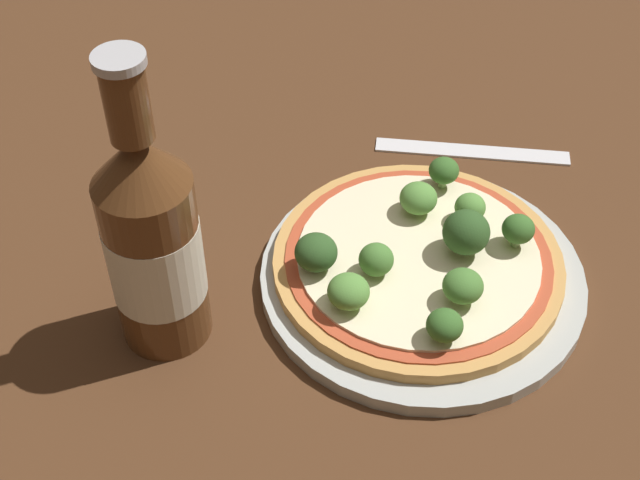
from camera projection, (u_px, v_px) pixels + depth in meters
ground_plane at (428, 267)px, 0.70m from camera, size 3.00×3.00×0.00m
plate at (419, 277)px, 0.69m from camera, size 0.25×0.25×0.01m
pizza at (418, 261)px, 0.68m from camera, size 0.22×0.22×0.01m
broccoli_floret_0 at (463, 286)px, 0.63m from camera, size 0.03×0.03×0.03m
broccoli_floret_1 at (518, 229)px, 0.67m from camera, size 0.02×0.02×0.03m
broccoli_floret_2 at (466, 232)px, 0.66m from camera, size 0.04×0.04×0.04m
broccoli_floret_3 at (444, 171)px, 0.72m from camera, size 0.02×0.02×0.03m
broccoli_floret_4 at (376, 260)px, 0.65m from camera, size 0.03×0.03×0.03m
broccoli_floret_5 at (349, 292)px, 0.63m from camera, size 0.03×0.03×0.03m
broccoli_floret_6 at (470, 208)px, 0.69m from camera, size 0.02×0.02×0.03m
broccoli_floret_7 at (418, 198)px, 0.70m from camera, size 0.03×0.03×0.03m
broccoli_floret_8 at (316, 252)px, 0.66m from camera, size 0.03×0.03×0.03m
broccoli_floret_9 at (445, 325)px, 0.61m from camera, size 0.03×0.03×0.02m
beer_bottle at (152, 241)px, 0.60m from camera, size 0.07×0.07×0.23m
fork at (475, 151)px, 0.80m from camera, size 0.06×0.17×0.00m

